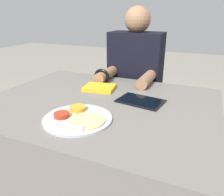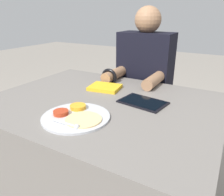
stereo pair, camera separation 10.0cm
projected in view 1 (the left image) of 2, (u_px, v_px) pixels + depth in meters
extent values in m
cube|color=slate|center=(101.00, 158.00, 1.25)|extent=(1.16, 0.89, 0.71)
cylinder|color=#B7BABF|center=(78.00, 119.00, 0.93)|extent=(0.29, 0.29, 0.01)
cylinder|color=gold|center=(78.00, 108.00, 0.99)|extent=(0.07, 0.07, 0.02)
cylinder|color=#A83319|center=(62.00, 115.00, 0.93)|extent=(0.07, 0.07, 0.02)
cylinder|color=#DBBC7F|center=(87.00, 121.00, 0.89)|extent=(0.15, 0.15, 0.01)
cylinder|color=#B7BABF|center=(68.00, 125.00, 0.85)|extent=(0.12, 0.01, 0.01)
sphere|color=#B7BABF|center=(82.00, 129.00, 0.83)|extent=(0.02, 0.02, 0.02)
cube|color=silver|center=(99.00, 89.00, 1.29)|extent=(0.19, 0.16, 0.01)
cube|color=gold|center=(99.00, 88.00, 1.29)|extent=(0.20, 0.17, 0.02)
cube|color=black|center=(140.00, 101.00, 1.11)|extent=(0.25, 0.18, 0.01)
cube|color=black|center=(141.00, 100.00, 1.11)|extent=(0.22, 0.16, 0.00)
cube|color=black|center=(133.00, 132.00, 1.79)|extent=(0.33, 0.22, 0.44)
cube|color=black|center=(135.00, 72.00, 1.61)|extent=(0.37, 0.20, 0.57)
sphere|color=#936B4C|center=(138.00, 20.00, 1.47)|extent=(0.18, 0.18, 0.18)
cylinder|color=#936B4C|center=(107.00, 74.00, 1.48)|extent=(0.07, 0.25, 0.07)
cylinder|color=#936B4C|center=(147.00, 79.00, 1.37)|extent=(0.07, 0.25, 0.07)
torus|color=black|center=(102.00, 77.00, 1.41)|extent=(0.11, 0.02, 0.11)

